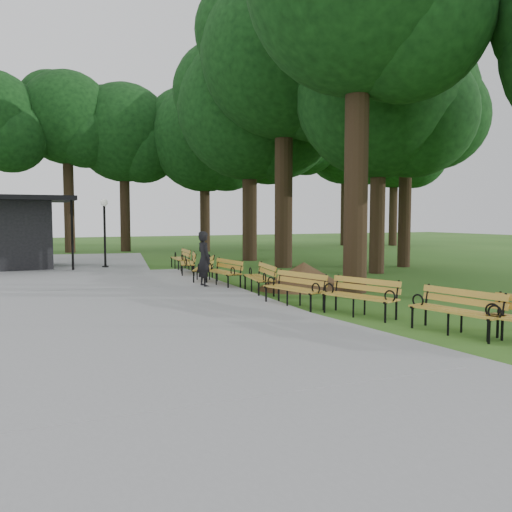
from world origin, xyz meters
name	(u,v)px	position (x,y,z in m)	size (l,w,h in m)	color
ground	(309,311)	(0.00, 0.00, 0.00)	(100.00, 100.00, 0.00)	#2B5B1A
path	(117,303)	(-4.00, 3.00, 0.03)	(12.00, 38.00, 0.06)	gray
person	(204,259)	(-0.87, 5.17, 0.90)	(0.65, 0.43, 1.80)	black
kiosk	(2,233)	(-6.89, 14.22, 1.57)	(5.00, 4.35, 3.13)	black
lamp_post	(104,218)	(-2.80, 12.85, 2.19)	(0.32, 0.32, 3.03)	black
dirt_mound	(304,275)	(1.85, 3.52, 0.42)	(2.52, 2.52, 0.83)	#47301C
bench_1	(455,311)	(1.30, -3.29, 0.44)	(1.90, 0.64, 0.88)	gold
bench_2	(359,297)	(0.71, -1.02, 0.44)	(1.90, 0.64, 0.88)	gold
bench_3	(294,289)	(-0.02, 0.73, 0.44)	(1.90, 0.64, 0.88)	gold
bench_4	(259,278)	(0.18, 3.26, 0.44)	(1.90, 0.64, 0.88)	gold
bench_5	(222,272)	(-0.22, 5.24, 0.44)	(1.90, 0.64, 0.88)	gold
bench_6	(203,268)	(-0.37, 6.71, 0.44)	(1.90, 0.64, 0.88)	gold
bench_7	(187,263)	(-0.27, 8.94, 0.44)	(1.90, 0.64, 0.88)	gold
bench_8	(180,259)	(0.09, 11.20, 0.44)	(1.90, 0.64, 0.88)	gold
lawn_tree_1	(379,95)	(6.78, 6.27, 7.03)	(6.57, 6.57, 10.35)	black
lawn_tree_2	(284,56)	(4.49, 9.95, 9.23)	(7.29, 7.29, 12.94)	black
lawn_tree_4	(250,108)	(4.64, 13.99, 7.74)	(7.32, 7.32, 11.44)	black
lawn_tree_5	(407,99)	(9.56, 7.92, 7.46)	(6.17, 6.17, 10.58)	black
tree_backdrop	(222,129)	(6.58, 22.98, 8.16)	(35.50, 10.05, 16.33)	black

